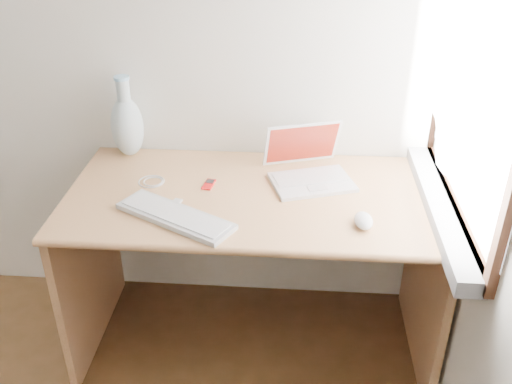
# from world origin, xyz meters

# --- Properties ---
(back_wall) EXTENTS (3.50, 0.04, 2.60)m
(back_wall) POSITION_xyz_m (0.00, 1.75, 1.30)
(back_wall) COLOR white
(back_wall) RESTS_ON floor
(window) EXTENTS (0.11, 0.99, 1.10)m
(window) POSITION_xyz_m (1.72, 1.30, 1.28)
(window) COLOR white
(window) RESTS_ON right_wall
(desk) EXTENTS (1.46, 0.73, 0.77)m
(desk) POSITION_xyz_m (1.00, 1.47, 0.55)
(desk) COLOR tan
(desk) RESTS_ON floor
(laptop) EXTENTS (0.37, 0.35, 0.21)m
(laptop) POSITION_xyz_m (1.23, 1.52, 0.82)
(laptop) COLOR white
(laptop) RESTS_ON desk
(external_keyboard) EXTENTS (0.47, 0.35, 0.02)m
(external_keyboard) POSITION_xyz_m (0.73, 1.18, 0.78)
(external_keyboard) COLOR silver
(external_keyboard) RESTS_ON desk
(mouse) EXTENTS (0.07, 0.11, 0.04)m
(mouse) POSITION_xyz_m (1.40, 1.18, 0.79)
(mouse) COLOR white
(mouse) RESTS_ON desk
(ipod) EXTENTS (0.05, 0.09, 0.01)m
(ipod) POSITION_xyz_m (0.81, 1.43, 0.77)
(ipod) COLOR #AA0B0C
(ipod) RESTS_ON desk
(cable_coil) EXTENTS (0.13, 0.13, 0.01)m
(cable_coil) POSITION_xyz_m (0.58, 1.44, 0.77)
(cable_coil) COLOR silver
(cable_coil) RESTS_ON desk
(remote) EXTENTS (0.06, 0.09, 0.01)m
(remote) POSITION_xyz_m (0.71, 1.27, 0.77)
(remote) COLOR silver
(remote) RESTS_ON desk
(vase) EXTENTS (0.14, 0.14, 0.36)m
(vase) POSITION_xyz_m (0.43, 1.68, 0.92)
(vase) COLOR silver
(vase) RESTS_ON desk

